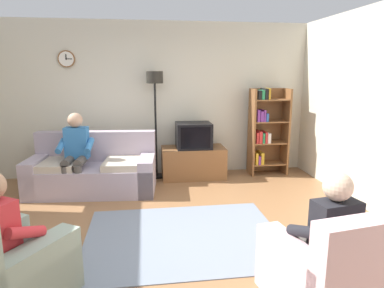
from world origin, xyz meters
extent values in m
plane|color=#8C603D|center=(0.00, 0.00, 0.00)|extent=(12.00, 12.00, 0.00)
cube|color=beige|center=(0.00, 2.66, 1.35)|extent=(6.20, 0.12, 2.70)
cylinder|color=brown|center=(-1.42, 2.58, 2.05)|extent=(0.28, 0.03, 0.28)
cylinder|color=white|center=(-1.42, 2.56, 2.05)|extent=(0.24, 0.01, 0.24)
cube|color=black|center=(-1.42, 2.56, 2.08)|extent=(0.02, 0.01, 0.09)
cube|color=black|center=(-1.38, 2.56, 2.05)|extent=(0.11, 0.01, 0.01)
cube|color=#A899A8|center=(-0.97, 1.71, 0.21)|extent=(1.96, 1.00, 0.42)
cube|color=#A899A8|center=(-0.94, 2.07, 0.66)|extent=(1.91, 0.36, 0.48)
cube|color=#A899A8|center=(-0.14, 1.64, 0.28)|extent=(0.29, 0.86, 0.56)
cube|color=#A899A8|center=(-1.81, 1.78, 0.28)|extent=(0.29, 0.86, 0.56)
cube|color=#BCAD99|center=(-0.48, 1.62, 0.47)|extent=(0.66, 0.73, 0.10)
cube|color=#BCAD99|center=(-1.48, 1.71, 0.47)|extent=(0.66, 0.73, 0.10)
cube|color=brown|center=(0.68, 2.25, 0.27)|extent=(1.10, 0.56, 0.54)
cube|color=black|center=(0.68, 2.51, 0.30)|extent=(1.10, 0.04, 0.03)
cube|color=black|center=(0.68, 2.23, 0.76)|extent=(0.60, 0.48, 0.44)
cube|color=black|center=(0.68, 1.98, 0.76)|extent=(0.50, 0.01, 0.36)
cube|color=brown|center=(1.74, 2.30, 0.78)|extent=(0.04, 0.36, 1.55)
cube|color=brown|center=(2.38, 2.30, 0.78)|extent=(0.04, 0.36, 1.55)
cube|color=brown|center=(2.06, 2.47, 0.78)|extent=(0.64, 0.02, 1.55)
cube|color=brown|center=(2.06, 2.30, 0.19)|extent=(0.60, 0.34, 0.02)
cube|color=gold|center=(1.81, 2.28, 0.31)|extent=(0.04, 0.28, 0.21)
cube|color=#72338C|center=(1.86, 2.28, 0.28)|extent=(0.04, 0.28, 0.15)
cube|color=gold|center=(1.92, 2.28, 0.31)|extent=(0.05, 0.28, 0.21)
cube|color=brown|center=(2.06, 2.30, 0.58)|extent=(0.60, 0.34, 0.02)
cube|color=red|center=(1.81, 2.28, 0.69)|extent=(0.04, 0.28, 0.20)
cube|color=red|center=(1.87, 2.28, 0.70)|extent=(0.06, 0.28, 0.21)
cube|color=#267F4C|center=(1.92, 2.28, 0.68)|extent=(0.04, 0.28, 0.18)
cube|color=red|center=(1.97, 2.28, 0.69)|extent=(0.04, 0.28, 0.20)
cube|color=silver|center=(2.02, 2.28, 0.68)|extent=(0.05, 0.28, 0.18)
cube|color=brown|center=(2.06, 2.30, 0.97)|extent=(0.60, 0.34, 0.02)
cube|color=#72338C|center=(1.81, 2.28, 1.09)|extent=(0.05, 0.28, 0.21)
cube|color=#72338C|center=(1.88, 2.28, 1.07)|extent=(0.06, 0.28, 0.18)
cube|color=#72338C|center=(1.93, 2.28, 1.08)|extent=(0.03, 0.28, 0.20)
cube|color=#2D59A5|center=(1.97, 2.28, 1.05)|extent=(0.04, 0.28, 0.14)
cube|color=brown|center=(2.06, 2.30, 1.36)|extent=(0.60, 0.34, 0.02)
cube|color=black|center=(1.82, 2.28, 1.45)|extent=(0.06, 0.28, 0.16)
cube|color=#267F4C|center=(1.88, 2.28, 1.45)|extent=(0.05, 0.28, 0.16)
cube|color=black|center=(1.94, 2.28, 1.46)|extent=(0.05, 0.28, 0.19)
cube|color=gold|center=(1.99, 2.28, 1.46)|extent=(0.03, 0.28, 0.19)
cylinder|color=black|center=(0.03, 2.35, 0.01)|extent=(0.28, 0.28, 0.03)
cylinder|color=black|center=(0.03, 2.35, 0.85)|extent=(0.04, 0.04, 1.70)
cylinder|color=black|center=(0.03, 2.35, 1.75)|extent=(0.28, 0.28, 0.20)
cube|color=gray|center=(-1.28, -0.87, 0.20)|extent=(1.12, 1.14, 0.40)
cube|color=gray|center=(-1.01, -1.01, 0.28)|extent=(0.59, 0.78, 0.56)
cube|color=beige|center=(1.24, -1.24, 0.20)|extent=(0.92, 0.96, 0.40)
cube|color=beige|center=(1.29, -1.60, 0.65)|extent=(0.82, 0.30, 0.50)
cube|color=beige|center=(0.94, -1.26, 0.28)|extent=(0.32, 0.82, 0.56)
cube|color=beige|center=(1.53, -1.17, 0.28)|extent=(0.32, 0.82, 0.56)
cube|color=slate|center=(0.24, 0.04, 0.01)|extent=(2.20, 1.70, 0.01)
cube|color=#3372B2|center=(-1.19, 1.76, 0.78)|extent=(0.36, 0.23, 0.48)
sphere|color=tan|center=(-1.19, 1.75, 1.13)|extent=(0.22, 0.22, 0.22)
cylinder|color=#4C4742|center=(-1.11, 1.57, 0.54)|extent=(0.16, 0.39, 0.13)
cylinder|color=#4C4742|center=(-1.29, 1.58, 0.54)|extent=(0.16, 0.39, 0.13)
cylinder|color=#4C4742|center=(-1.13, 1.38, 0.26)|extent=(0.12, 0.12, 0.52)
cylinder|color=#4C4742|center=(-1.31, 1.39, 0.26)|extent=(0.12, 0.12, 0.52)
cylinder|color=#3372B2|center=(-0.99, 1.65, 0.76)|extent=(0.12, 0.34, 0.20)
cylinder|color=#3372B2|center=(-1.41, 1.68, 0.76)|extent=(0.12, 0.34, 0.20)
cylinder|color=#4C4742|center=(-1.28, -0.70, 0.42)|extent=(0.31, 0.39, 0.13)
cylinder|color=#4C4742|center=(-1.13, -0.80, 0.42)|extent=(0.31, 0.39, 0.13)
cylinder|color=#4C4742|center=(-1.18, -0.54, 0.20)|extent=(0.15, 0.15, 0.40)
cylinder|color=#4C4742|center=(-1.03, -0.64, 0.20)|extent=(0.15, 0.15, 0.40)
cylinder|color=red|center=(-1.07, -0.94, 0.64)|extent=(0.25, 0.33, 0.20)
cube|color=black|center=(1.24, -1.29, 0.66)|extent=(0.37, 0.25, 0.48)
sphere|color=beige|center=(1.24, -1.28, 1.01)|extent=(0.22, 0.22, 0.22)
cylinder|color=#4C4742|center=(1.13, -1.11, 0.42)|extent=(0.19, 0.40, 0.13)
cylinder|color=#4C4742|center=(1.30, -1.08, 0.42)|extent=(0.19, 0.40, 0.13)
cylinder|color=#4C4742|center=(1.09, -0.93, 0.20)|extent=(0.13, 0.13, 0.40)
cylinder|color=#4C4742|center=(1.27, -0.90, 0.20)|extent=(0.13, 0.13, 0.40)
cylinder|color=black|center=(1.02, -1.22, 0.64)|extent=(0.14, 0.34, 0.20)
cylinder|color=black|center=(1.44, -1.15, 0.64)|extent=(0.14, 0.34, 0.20)
camera|label=1|loc=(-0.15, -3.48, 1.84)|focal=31.68mm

